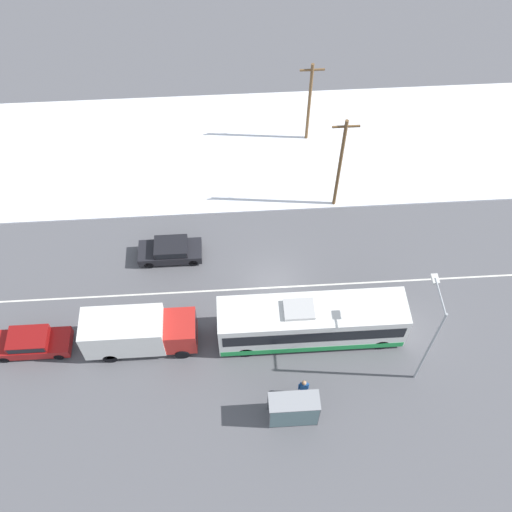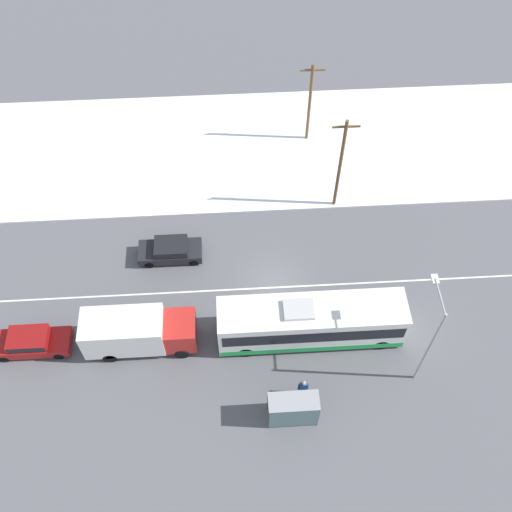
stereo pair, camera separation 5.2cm
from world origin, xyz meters
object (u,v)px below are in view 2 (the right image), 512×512
at_px(sedan_car, 171,250).
at_px(bus_shelter, 294,411).
at_px(city_bus, 311,322).
at_px(utility_pole_snowlot, 310,102).
at_px(parked_car_near_truck, 31,342).
at_px(box_truck, 137,332).
at_px(pedestrian_at_stop, 303,387).
at_px(streetlamp, 431,332).
at_px(utility_pole_roadside, 340,164).

bearing_deg(sedan_car, bus_shelter, 120.64).
height_order(city_bus, sedan_car, city_bus).
xyz_separation_m(sedan_car, utility_pole_snowlot, (10.51, 10.98, 2.96)).
xyz_separation_m(parked_car_near_truck, bus_shelter, (15.51, -5.64, 0.85)).
distance_m(city_bus, parked_car_near_truck, 17.12).
distance_m(box_truck, utility_pole_snowlot, 21.55).
xyz_separation_m(pedestrian_at_stop, streetlamp, (6.84, 1.16, 3.70)).
xyz_separation_m(city_bus, streetlamp, (5.99, -2.71, 3.11)).
height_order(box_truck, utility_pole_roadside, utility_pole_roadside).
xyz_separation_m(pedestrian_at_stop, bus_shelter, (-0.74, -1.63, 0.62)).
distance_m(bus_shelter, utility_pole_roadside, 16.94).
relative_size(box_truck, streetlamp, 0.90).
distance_m(parked_car_near_truck, utility_pole_roadside, 22.91).
height_order(city_bus, pedestrian_at_stop, city_bus).
xyz_separation_m(city_bus, box_truck, (-10.54, 0.00, -0.02)).
xyz_separation_m(bus_shelter, utility_pole_roadside, (4.59, 16.11, 2.54)).
bearing_deg(utility_pole_roadside, streetlamp, -77.36).
bearing_deg(pedestrian_at_stop, utility_pole_snowlot, 83.09).
relative_size(box_truck, pedestrian_at_stop, 3.92).
height_order(sedan_car, bus_shelter, bus_shelter).
xyz_separation_m(pedestrian_at_stop, utility_pole_roadside, (3.86, 14.48, 3.16)).
relative_size(city_bus, streetlamp, 1.50).
height_order(sedan_car, pedestrian_at_stop, pedestrian_at_stop).
bearing_deg(parked_car_near_truck, box_truck, -1.23).
xyz_separation_m(box_truck, utility_pole_snowlot, (12.28, 17.59, 2.11)).
bearing_deg(sedan_car, box_truck, 74.97).
bearing_deg(streetlamp, utility_pole_roadside, 102.64).
bearing_deg(utility_pole_roadside, utility_pole_snowlot, 100.20).
height_order(box_truck, utility_pole_snowlot, utility_pole_snowlot).
bearing_deg(city_bus, pedestrian_at_stop, -102.51).
relative_size(sedan_car, utility_pole_roadside, 0.53).
bearing_deg(city_bus, utility_pole_roadside, 74.22).
xyz_separation_m(utility_pole_roadside, utility_pole_snowlot, (-1.26, 6.98, -0.48)).
bearing_deg(pedestrian_at_stop, sedan_car, 127.03).
distance_m(city_bus, streetlamp, 7.27).
relative_size(city_bus, utility_pole_snowlot, 1.59).
bearing_deg(utility_pole_snowlot, streetlamp, -78.20).
relative_size(city_bus, sedan_car, 2.64).
bearing_deg(city_bus, bus_shelter, -106.17).
bearing_deg(sedan_car, pedestrian_at_stop, 127.03).
xyz_separation_m(pedestrian_at_stop, utility_pole_snowlot, (2.60, 21.46, 2.68)).
relative_size(bus_shelter, utility_pole_roadside, 0.35).
height_order(parked_car_near_truck, utility_pole_snowlot, utility_pole_snowlot).
bearing_deg(sedan_car, streetlamp, 147.70).
distance_m(parked_car_near_truck, utility_pole_snowlot, 25.84).
bearing_deg(utility_pole_roadside, city_bus, -105.78).
xyz_separation_m(city_bus, parked_car_near_truck, (-17.10, 0.14, -0.83)).
bearing_deg(streetlamp, bus_shelter, -159.84).
height_order(city_bus, utility_pole_snowlot, utility_pole_snowlot).
bearing_deg(pedestrian_at_stop, bus_shelter, -114.33).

